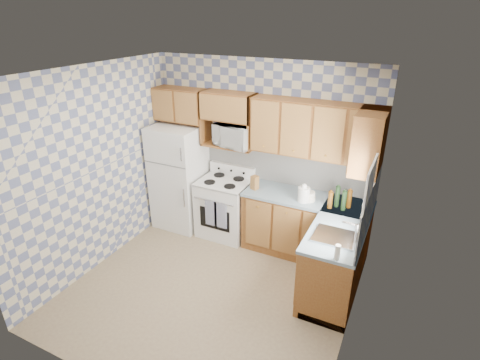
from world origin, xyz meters
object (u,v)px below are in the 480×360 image
at_px(microwave, 235,135).
at_px(stove_body, 225,208).
at_px(electric_kettle, 304,194).
at_px(refrigerator, 180,177).

bearing_deg(microwave, stove_body, -116.34).
distance_m(stove_body, electric_kettle, 1.40).
bearing_deg(stove_body, microwave, 53.08).
xyz_separation_m(refrigerator, microwave, (0.92, 0.18, 0.77)).
distance_m(refrigerator, microwave, 1.22).
bearing_deg(electric_kettle, microwave, 166.68).
relative_size(microwave, electric_kettle, 2.92).
relative_size(refrigerator, stove_body, 1.87).
bearing_deg(stove_body, refrigerator, -178.22).
relative_size(refrigerator, microwave, 2.84).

